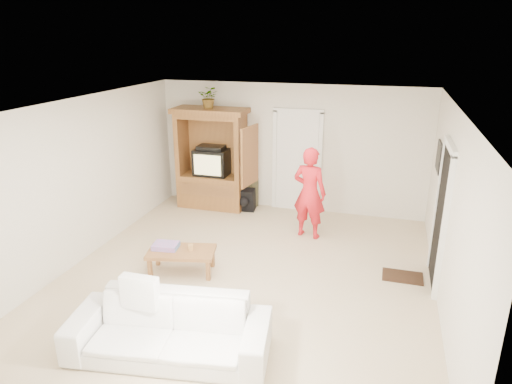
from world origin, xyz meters
The scene contains 19 objects.
floor centered at (0.00, 0.00, 0.00)m, with size 6.00×6.00×0.00m, color tan.
ceiling centered at (0.00, 0.00, 2.60)m, with size 6.00×6.00×0.00m, color white.
wall_back centered at (0.00, 3.00, 1.30)m, with size 5.50×5.50×0.00m, color silver.
wall_front centered at (0.00, -3.00, 1.30)m, with size 5.50×5.50×0.00m, color silver.
wall_left centered at (-2.75, 0.00, 1.30)m, with size 6.00×6.00×0.00m, color silver.
wall_right centered at (2.75, 0.00, 1.30)m, with size 6.00×6.00×0.00m, color silver.
armoire centered at (-1.58, 2.66, 0.91)m, with size 1.82×1.14×2.10m.
door_back centered at (0.15, 2.97, 1.02)m, with size 0.85×0.05×2.04m, color white.
doorway_right centered at (2.73, 0.60, 1.02)m, with size 0.05×0.90×2.04m, color black.
framed_picture centered at (2.73, 1.90, 1.60)m, with size 0.03×0.60×0.48m, color black.
doormat centered at (2.30, 0.60, 0.01)m, with size 0.60×0.40×0.02m, color #382316.
plant centered at (-1.60, 2.63, 2.32)m, with size 0.39×0.34×0.44m, color #4C7238.
man centered at (0.64, 1.69, 0.83)m, with size 0.61×0.40×1.67m, color red.
sofa centered at (-0.31, -1.99, 0.33)m, with size 2.28×0.89×0.67m, color silver.
coffee_table centered at (-0.99, -0.20, 0.33)m, with size 1.11×0.76×0.38m.
towel centered at (-1.25, -0.20, 0.42)m, with size 0.38×0.28×0.08m, color #EC4E95.
candle centered at (-0.85, -0.16, 0.43)m, with size 0.08×0.08×0.10m, color tan.
backpack_black centered at (-0.83, 2.57, 0.23)m, with size 0.38×0.22×0.47m, color black, non-canonical shape.
backpack_olive centered at (-0.85, 2.85, 0.32)m, with size 0.33×0.25×0.63m, color #47442B, non-canonical shape.
Camera 1 is at (1.87, -5.93, 3.51)m, focal length 32.00 mm.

